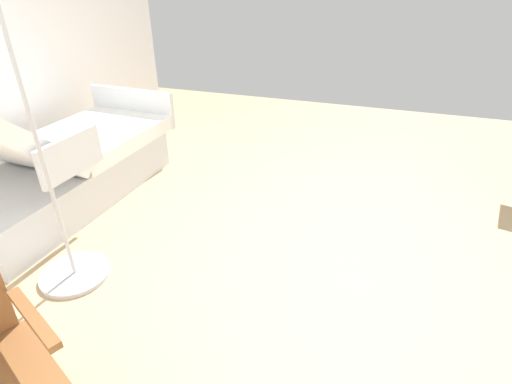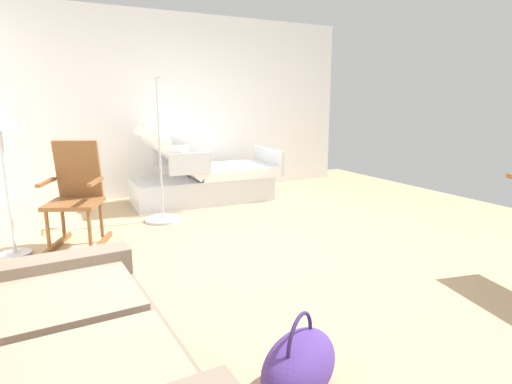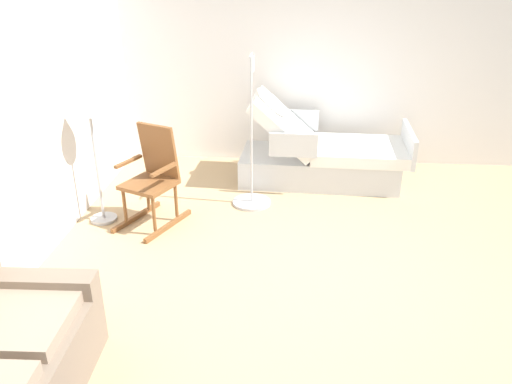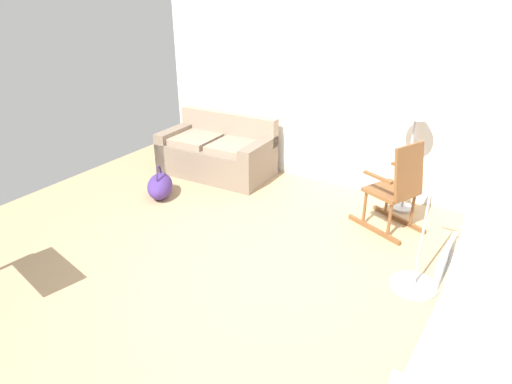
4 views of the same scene
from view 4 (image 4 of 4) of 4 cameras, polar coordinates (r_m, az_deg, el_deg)
The scene contains 8 objects.
ground_plane at distance 4.36m, azimuth -1.65°, elevation -11.63°, with size 7.10×7.10×0.00m, color tan.
back_wall at distance 6.07m, azimuth 12.47°, elevation 12.57°, with size 5.88×0.10×2.70m, color white.
hospital_bed at distance 3.72m, azimuth 28.54°, elevation -16.51°, with size 1.07×2.10×1.21m.
couch at distance 6.67m, azimuth -4.89°, elevation 4.85°, with size 1.63×0.90×0.85m.
rocking_chair at distance 5.27m, azimuth 17.33°, elevation 0.36°, with size 0.89×0.74×1.05m.
floor_lamp at distance 5.57m, azimuth 19.57°, elevation 9.34°, with size 0.34×0.34×1.48m.
duffel_bag at distance 6.09m, azimuth -12.02°, elevation 0.77°, with size 0.58×0.64×0.43m.
iv_pole at distance 4.44m, azimuth 19.79°, elevation -8.63°, with size 0.44×0.44×1.69m.
Camera 4 is at (1.92, -2.92, 2.61)m, focal length 31.71 mm.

